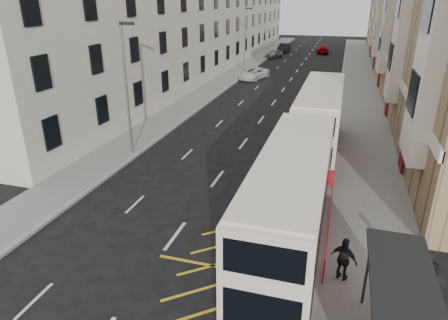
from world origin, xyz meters
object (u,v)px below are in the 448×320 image
(street_lamp_near, at_px, (127,83))
(white_van, at_px, (254,74))
(pedestrian_far, at_px, (344,259))
(car_dark, at_px, (284,48))
(pedestrian_mid, at_px, (432,283))
(car_silver, at_px, (274,54))
(street_lamp_far, at_px, (245,37))
(bus_shelter, at_px, (406,309))
(double_decker_front, at_px, (290,205))
(double_decker_rear, at_px, (319,120))
(car_red, at_px, (323,49))

(street_lamp_near, xyz_separation_m, white_van, (1.92, 26.77, -3.95))
(pedestrian_far, bearing_deg, car_dark, -54.33)
(street_lamp_near, bearing_deg, pedestrian_mid, -30.57)
(street_lamp_near, bearing_deg, car_silver, 88.55)
(street_lamp_near, bearing_deg, street_lamp_far, 90.00)
(street_lamp_far, distance_m, pedestrian_mid, 42.73)
(street_lamp_far, relative_size, car_silver, 2.07)
(bus_shelter, bearing_deg, white_van, 108.06)
(street_lamp_far, relative_size, double_decker_front, 0.74)
(white_van, height_order, car_dark, car_dark)
(pedestrian_far, bearing_deg, double_decker_rear, -56.49)
(bus_shelter, height_order, car_red, bus_shelter)
(double_decker_front, relative_size, car_red, 2.15)
(bus_shelter, bearing_deg, double_decker_front, 128.47)
(street_lamp_near, xyz_separation_m, double_decker_rear, (11.35, 3.62, -2.42))
(street_lamp_near, height_order, car_dark, street_lamp_near)
(bus_shelter, bearing_deg, street_lamp_near, 139.86)
(bus_shelter, height_order, double_decker_front, double_decker_front)
(pedestrian_mid, height_order, white_van, pedestrian_mid)
(bus_shelter, distance_m, white_van, 41.22)
(bus_shelter, relative_size, car_silver, 1.10)
(pedestrian_far, height_order, white_van, pedestrian_far)
(bus_shelter, height_order, street_lamp_far, street_lamp_far)
(pedestrian_far, height_order, car_red, pedestrian_far)
(bus_shelter, relative_size, pedestrian_mid, 2.78)
(pedestrian_far, bearing_deg, car_red, -60.56)
(pedestrian_mid, bearing_deg, white_van, 90.06)
(street_lamp_far, xyz_separation_m, car_red, (8.43, 23.63, -3.91))
(double_decker_rear, bearing_deg, car_silver, 103.71)
(car_silver, bearing_deg, pedestrian_far, -56.37)
(pedestrian_mid, distance_m, car_dark, 63.94)
(white_van, height_order, car_red, car_red)
(white_van, relative_size, car_silver, 1.28)
(double_decker_front, bearing_deg, pedestrian_mid, -17.74)
(street_lamp_far, bearing_deg, white_van, -59.26)
(street_lamp_far, height_order, car_dark, street_lamp_far)
(pedestrian_far, distance_m, car_silver, 55.83)
(bus_shelter, height_order, pedestrian_mid, bus_shelter)
(car_dark, bearing_deg, white_van, -86.09)
(car_silver, bearing_deg, double_decker_rear, -55.16)
(street_lamp_far, bearing_deg, car_red, 70.36)
(car_dark, relative_size, car_red, 0.94)
(pedestrian_far, distance_m, car_dark, 62.99)
(bus_shelter, distance_m, pedestrian_far, 3.82)
(street_lamp_near, height_order, car_silver, street_lamp_near)
(street_lamp_near, distance_m, car_silver, 45.64)
(pedestrian_mid, bearing_deg, car_red, 75.66)
(street_lamp_far, xyz_separation_m, car_silver, (1.15, 15.45, -3.98))
(street_lamp_far, bearing_deg, car_silver, 85.74)
(pedestrian_mid, xyz_separation_m, pedestrian_far, (-2.77, 0.39, 0.07))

